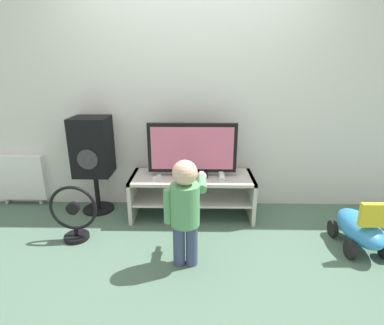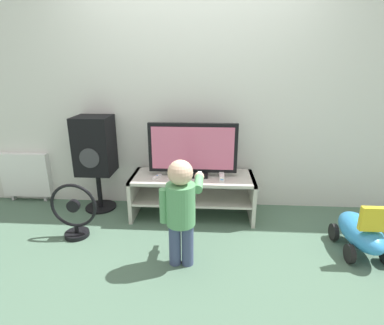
% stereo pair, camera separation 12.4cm
% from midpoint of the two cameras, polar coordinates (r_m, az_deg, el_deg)
% --- Properties ---
extents(ground_plane, '(16.00, 16.00, 0.00)m').
position_cam_midpoint_polar(ground_plane, '(3.02, -1.25, -12.09)').
color(ground_plane, '#4C6B56').
extents(wall_back, '(10.00, 0.06, 2.60)m').
position_cam_midpoint_polar(wall_back, '(3.18, -1.01, 14.16)').
color(wall_back, silver).
rests_on(wall_back, ground_plane).
extents(tv_stand, '(1.25, 0.48, 0.44)m').
position_cam_midpoint_polar(tv_stand, '(3.10, -1.12, -5.07)').
color(tv_stand, beige).
rests_on(tv_stand, ground_plane).
extents(television, '(0.89, 0.20, 0.54)m').
position_cam_midpoint_polar(television, '(2.99, -1.15, 2.33)').
color(television, black).
rests_on(television, tv_stand).
extents(game_console, '(0.05, 0.16, 0.05)m').
position_cam_midpoint_polar(game_console, '(2.97, 4.46, -2.65)').
color(game_console, white).
rests_on(game_console, tv_stand).
extents(remote_primary, '(0.09, 0.13, 0.03)m').
position_cam_midpoint_polar(remote_primary, '(3.01, -7.89, -2.79)').
color(remote_primary, white).
rests_on(remote_primary, tv_stand).
extents(child, '(0.33, 0.49, 0.87)m').
position_cam_midpoint_polar(child, '(2.27, -2.83, -8.11)').
color(child, '#3F4C72').
rests_on(child, ground_plane).
extents(speaker_tower, '(0.37, 0.34, 1.02)m').
position_cam_midpoint_polar(speaker_tower, '(3.27, -19.46, 2.45)').
color(speaker_tower, black).
rests_on(speaker_tower, ground_plane).
extents(floor_fan, '(0.43, 0.22, 0.52)m').
position_cam_midpoint_polar(floor_fan, '(2.93, -22.69, -9.35)').
color(floor_fan, black).
rests_on(floor_fan, ground_plane).
extents(ride_on_toy, '(0.32, 0.60, 0.49)m').
position_cam_midpoint_polar(ride_on_toy, '(2.96, 28.26, -10.94)').
color(ride_on_toy, '#338CD1').
rests_on(ride_on_toy, ground_plane).
extents(radiator, '(0.56, 0.08, 0.57)m').
position_cam_midpoint_polar(radiator, '(3.91, -30.72, -2.52)').
color(radiator, white).
rests_on(radiator, ground_plane).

